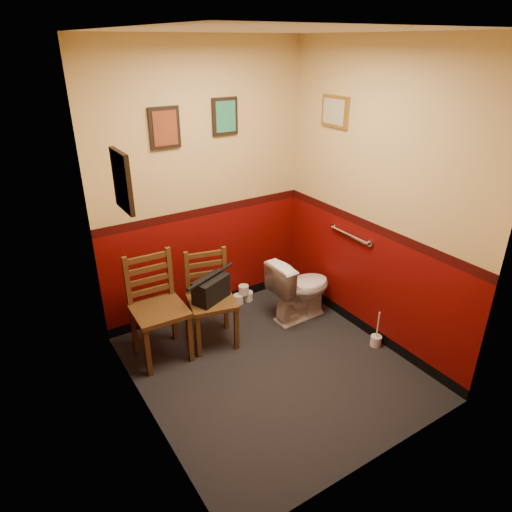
{
  "coord_description": "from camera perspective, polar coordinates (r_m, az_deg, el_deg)",
  "views": [
    {
      "loc": [
        -1.86,
        -2.67,
        2.64
      ],
      "look_at": [
        0.0,
        0.25,
        1.0
      ],
      "focal_mm": 32.0,
      "sensor_mm": 36.0,
      "label": 1
    }
  ],
  "objects": [
    {
      "name": "floor",
      "position": [
        4.19,
        1.89,
        -13.72
      ],
      "size": [
        2.2,
        2.4,
        0.0
      ],
      "primitive_type": "cube",
      "color": "black",
      "rests_on": "ground"
    },
    {
      "name": "ceiling",
      "position": [
        3.25,
        2.64,
        26.39
      ],
      "size": [
        2.2,
        2.4,
        0.0
      ],
      "primitive_type": "cube",
      "rotation": [
        3.14,
        0.0,
        0.0
      ],
      "color": "silver",
      "rests_on": "ground"
    },
    {
      "name": "wall_back",
      "position": [
        4.48,
        -6.61,
        8.47
      ],
      "size": [
        2.2,
        0.0,
        2.7
      ],
      "primitive_type": "cube",
      "rotation": [
        1.57,
        0.0,
        0.0
      ],
      "color": "#5A0706",
      "rests_on": "ground"
    },
    {
      "name": "wall_front",
      "position": [
        2.7,
        16.83,
        -4.43
      ],
      "size": [
        2.2,
        0.0,
        2.7
      ],
      "primitive_type": "cube",
      "rotation": [
        -1.57,
        0.0,
        0.0
      ],
      "color": "#5A0706",
      "rests_on": "ground"
    },
    {
      "name": "wall_left",
      "position": [
        3.06,
        -15.03,
        -0.52
      ],
      "size": [
        0.0,
        2.4,
        2.7
      ],
      "primitive_type": "cube",
      "rotation": [
        1.57,
        0.0,
        1.57
      ],
      "color": "#5A0706",
      "rests_on": "ground"
    },
    {
      "name": "wall_right",
      "position": [
        4.19,
        14.79,
        6.57
      ],
      "size": [
        0.0,
        2.4,
        2.7
      ],
      "primitive_type": "cube",
      "rotation": [
        1.57,
        0.0,
        -1.57
      ],
      "color": "#5A0706",
      "rests_on": "ground"
    },
    {
      "name": "grab_bar",
      "position": [
        4.47,
        11.66,
        2.58
      ],
      "size": [
        0.05,
        0.56,
        0.06
      ],
      "color": "silver",
      "rests_on": "wall_right"
    },
    {
      "name": "framed_print_back_a",
      "position": [
        4.19,
        -11.34,
        15.42
      ],
      "size": [
        0.28,
        0.04,
        0.36
      ],
      "color": "black",
      "rests_on": "wall_back"
    },
    {
      "name": "framed_print_back_b",
      "position": [
        4.43,
        -3.9,
        17.01
      ],
      "size": [
        0.26,
        0.04,
        0.34
      ],
      "color": "black",
      "rests_on": "wall_back"
    },
    {
      "name": "framed_print_left",
      "position": [
        2.98,
        -16.36,
        8.97
      ],
      "size": [
        0.04,
        0.3,
        0.38
      ],
      "color": "black",
      "rests_on": "wall_left"
    },
    {
      "name": "framed_print_right",
      "position": [
        4.43,
        9.83,
        17.37
      ],
      "size": [
        0.04,
        0.34,
        0.28
      ],
      "color": "olive",
      "rests_on": "wall_right"
    },
    {
      "name": "toilet",
      "position": [
        4.72,
        5.55,
        -4.08
      ],
      "size": [
        0.69,
        0.4,
        0.66
      ],
      "primitive_type": "imported",
      "rotation": [
        0.0,
        0.0,
        1.6
      ],
      "color": "white",
      "rests_on": "floor"
    },
    {
      "name": "toilet_brush",
      "position": [
        4.55,
        14.76,
        -10.12
      ],
      "size": [
        0.1,
        0.1,
        0.37
      ],
      "color": "silver",
      "rests_on": "floor"
    },
    {
      "name": "chair_left",
      "position": [
        4.16,
        -12.22,
        -6.4
      ],
      "size": [
        0.47,
        0.47,
        0.97
      ],
      "rotation": [
        0.0,
        0.0,
        -0.03
      ],
      "color": "brown",
      "rests_on": "floor"
    },
    {
      "name": "chair_right",
      "position": [
        4.3,
        -5.68,
        -5.38
      ],
      "size": [
        0.5,
        0.5,
        0.9
      ],
      "rotation": [
        0.0,
        0.0,
        -0.23
      ],
      "color": "brown",
      "rests_on": "floor"
    },
    {
      "name": "handbag",
      "position": [
        4.2,
        -5.62,
        -4.1
      ],
      "size": [
        0.39,
        0.3,
        0.26
      ],
      "rotation": [
        0.0,
        0.0,
        0.4
      ],
      "color": "black",
      "rests_on": "chair_right"
    },
    {
      "name": "tp_stack",
      "position": [
        5.07,
        -1.59,
        -4.89
      ],
      "size": [
        0.23,
        0.12,
        0.2
      ],
      "color": "silver",
      "rests_on": "floor"
    }
  ]
}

